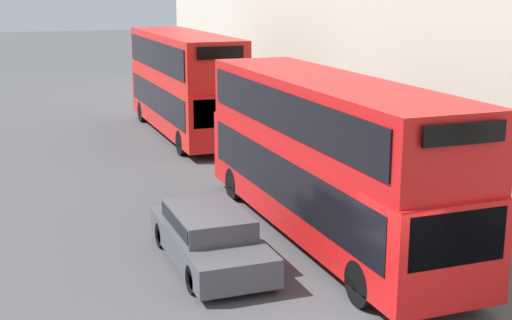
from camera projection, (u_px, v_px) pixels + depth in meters
bus_leading at (326, 151)px, 18.47m from camera, size 2.59×11.39×4.24m
bus_second_in_queue at (184, 80)px, 31.50m from camera, size 2.59×10.87×4.52m
car_dark_sedan at (209, 235)px, 17.07m from camera, size 1.88×4.72×1.32m
pedestrian at (482, 241)px, 16.47m from camera, size 0.36×0.36×1.68m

